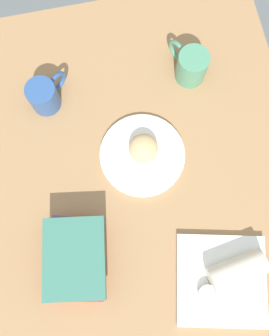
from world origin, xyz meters
The scene contains 9 objects.
dining_table centered at (0.00, 0.00, 2.00)cm, with size 110.00×90.00×4.00cm, color #9E754C.
round_plate centered at (-5.29, 2.48, 4.70)cm, with size 22.84×22.84×1.40cm, color white.
scone_pastry centered at (-6.26, 2.95, 7.86)cm, with size 7.82×7.59×4.92cm, color tan.
square_plate centered at (30.28, 15.07, 4.80)cm, with size 22.15×22.15×1.60cm, color white.
sauce_cup centered at (32.53, 10.62, 6.75)cm, with size 4.55×4.55×2.14cm.
breakfast_wrap centered at (28.49, 18.63, 8.75)cm, with size 6.30×6.30×13.82cm, color beige.
book_stack centered at (17.95, -19.23, 8.15)cm, with size 22.76×17.84×8.11cm.
coffee_mug centered at (-26.22, 20.28, 9.06)cm, with size 12.81×8.92×9.90cm.
second_mug centered at (-25.83, -20.06, 8.60)cm, with size 10.01×11.15×8.98cm.
Camera 1 is at (20.46, -4.97, 104.46)cm, focal length 41.17 mm.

